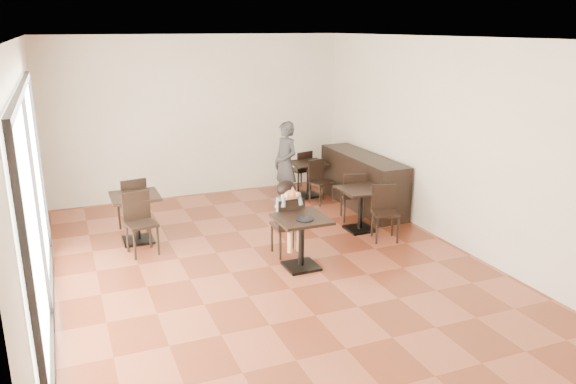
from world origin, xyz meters
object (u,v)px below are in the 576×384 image
adult_patron (286,163)px  cafe_table_mid (360,209)px  chair_left_b (141,224)px  child (287,218)px  chair_mid_b (386,214)px  chair_mid_a (353,196)px  chair_left_a (132,204)px  child_chair (287,226)px  chair_back_a (300,170)px  chair_back_b (322,182)px  cafe_table_left (137,218)px  cafe_table_back (308,179)px  child_table (301,243)px

adult_patron → cafe_table_mid: adult_patron is taller
adult_patron → chair_left_b: adult_patron is taller
child → chair_mid_b: size_ratio=1.30×
chair_mid_a → chair_left_a: chair_left_a is taller
cafe_table_mid → chair_mid_a: (0.15, 0.55, 0.07)m
child_chair → chair_back_a: 3.54m
chair_back_b → adult_patron: bearing=145.3°
child → chair_back_b: child is taller
chair_mid_b → chair_left_a: bearing=169.9°
adult_patron → chair_back_b: 0.80m
cafe_table_left → cafe_table_back: size_ratio=1.11×
child_chair → child: size_ratio=0.79×
cafe_table_back → chair_left_a: (-3.59, -0.70, 0.12)m
cafe_table_back → chair_mid_a: bearing=-85.2°
child_table → chair_back_a: (1.59, 3.71, 0.04)m
child_chair → cafe_table_mid: 1.62m
child_chair → chair_back_a: child_chair is taller
cafe_table_mid → chair_left_a: 3.86m
child_chair → chair_back_a: size_ratio=1.08×
cafe_table_left → chair_back_a: (3.62, 1.76, 0.03)m
child_chair → adult_patron: 2.56m
child_table → chair_back_b: bearing=59.0°
child_table → cafe_table_back: 3.56m
child_chair → chair_back_b: (1.59, 2.10, -0.03)m
chair_left_a → chair_back_a: chair_left_a is taller
child_chair → cafe_table_back: bearing=-120.5°
cafe_table_left → chair_mid_b: chair_mid_b is taller
adult_patron → cafe_table_mid: (0.61, -1.86, -0.44)m
adult_patron → chair_back_a: 1.11m
chair_mid_b → chair_left_b: (-3.72, 0.91, 0.03)m
chair_mid_a → chair_left_a: size_ratio=0.94×
cafe_table_back → chair_back_a: chair_back_a is taller
cafe_table_left → chair_back_a: size_ratio=0.92×
chair_left_b → chair_back_a: (3.62, 2.31, -0.05)m
cafe_table_back → chair_mid_b: chair_mid_b is taller
child_chair → cafe_table_back: (1.56, 2.65, -0.11)m
chair_back_a → cafe_table_mid: bearing=75.4°
child_chair → chair_left_b: size_ratio=0.97×
chair_back_b → chair_back_a: bearing=76.4°
child → adult_patron: adult_patron is taller
child → chair_back_b: bearing=52.9°
chair_back_b → child_chair: bearing=-140.8°
child → chair_left_b: (-2.03, 0.85, -0.11)m
cafe_table_mid → chair_back_a: (0.04, 2.67, 0.06)m
child_table → cafe_table_back: child_table is taller
child → chair_mid_b: (1.70, -0.06, -0.13)m
chair_mid_a → chair_mid_b: bearing=108.2°
child_table → child: 0.58m
cafe_table_left → chair_left_a: chair_left_a is taller
chair_mid_b → child_chair: bearing=-163.8°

